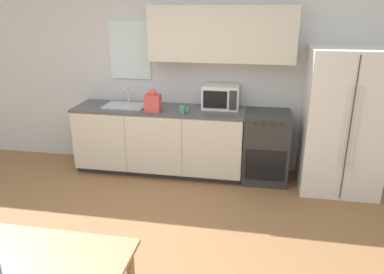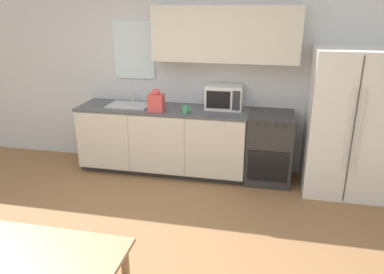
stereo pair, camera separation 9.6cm
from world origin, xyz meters
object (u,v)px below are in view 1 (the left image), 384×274
Objects in this scene: refrigerator at (343,121)px; coffee_mug at (183,110)px; microwave at (221,97)px; oven_range at (266,147)px.

refrigerator is 1.96m from coffee_mug.
oven_range is at bearing -10.99° from microwave.
refrigerator reaches higher than oven_range.
coffee_mug is (-0.44, -0.34, -0.10)m from microwave.
refrigerator is 3.67× the size of microwave.
oven_range is 1.91× the size of microwave.
oven_range is at bearing 175.08° from refrigerator.
coffee_mug is (-1.95, -0.14, 0.09)m from refrigerator.
oven_range is 0.88m from microwave.
oven_range is 0.52× the size of refrigerator.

